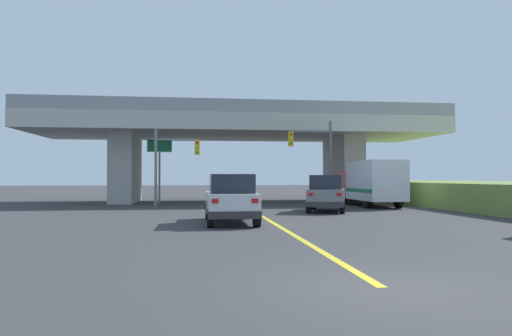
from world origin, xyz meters
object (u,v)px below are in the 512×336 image
at_px(traffic_signal_farside, 172,158).
at_px(box_truck, 371,182).
at_px(highway_sign, 160,154).
at_px(suv_lead, 231,198).
at_px(suv_crossing, 327,193).
at_px(traffic_signal_nearside, 317,152).

bearing_deg(traffic_signal_farside, box_truck, -4.94).
height_order(box_truck, highway_sign, highway_sign).
bearing_deg(highway_sign, suv_lead, -74.96).
xyz_separation_m(suv_crossing, traffic_signal_nearside, (0.80, 5.30, 2.57)).
xyz_separation_m(suv_lead, box_truck, (9.95, 10.13, 0.55)).
distance_m(suv_lead, highway_sign, 16.00).
height_order(suv_lead, suv_crossing, same).
bearing_deg(traffic_signal_farside, suv_crossing, -31.42).
bearing_deg(suv_lead, highway_sign, 105.04).
xyz_separation_m(suv_lead, suv_crossing, (5.76, 5.88, -0.00)).
relative_size(box_truck, traffic_signal_nearside, 1.22).
distance_m(suv_crossing, box_truck, 5.99).
bearing_deg(traffic_signal_nearside, suv_crossing, -98.62).
relative_size(suv_crossing, traffic_signal_farside, 0.96).
xyz_separation_m(suv_lead, traffic_signal_nearside, (6.57, 11.18, 2.56)).
height_order(traffic_signal_nearside, traffic_signal_farside, traffic_signal_nearside).
bearing_deg(suv_lead, traffic_signal_nearside, 59.57).
distance_m(suv_lead, box_truck, 14.21).
distance_m(suv_lead, suv_crossing, 8.24).
relative_size(suv_crossing, box_truck, 0.70).
bearing_deg(box_truck, suv_lead, -134.50).
xyz_separation_m(traffic_signal_nearside, traffic_signal_farside, (-9.58, 0.07, -0.41)).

